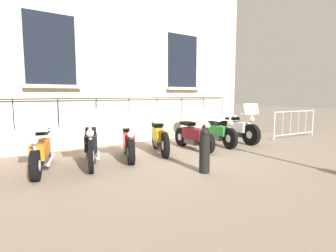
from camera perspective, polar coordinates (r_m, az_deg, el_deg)
The scene contains 11 objects.
ground_plane at distance 7.90m, azimuth -1.75°, elevation -5.49°, with size 60.00×60.00×0.00m, color gray.
building_facade at distance 9.83m, azimuth -9.58°, elevation 15.86°, with size 0.82×11.01×6.71m.
motorcycle_orange at distance 6.53m, azimuth -25.24°, elevation -5.03°, with size 2.07×0.93×1.30m.
motorcycle_black at distance 6.56m, azimuth -15.91°, elevation -4.13°, with size 1.92×0.88×1.37m.
motorcycle_red at distance 7.08m, azimuth -8.31°, elevation -3.63°, with size 1.81×0.89×1.23m.
motorcycle_yellow at distance 7.69m, azimuth -1.68°, elevation -2.40°, with size 1.91×0.98×1.28m.
motorcycle_maroon at distance 8.15m, azimuth 5.46°, elevation -2.13°, with size 1.94×0.68×1.32m.
motorcycle_green at distance 8.96m, azimuth 10.55°, elevation -1.48°, with size 1.92×0.71×1.00m.
motorcycle_white at distance 9.70m, azimuth 14.52°, elevation -0.74°, with size 2.01×0.74×1.37m.
crowd_barrier at distance 11.46m, azimuth 25.16°, elevation 0.55°, with size 0.30×2.33×1.05m.
bollard at distance 5.80m, azimuth 7.75°, elevation -5.09°, with size 0.22×0.22×0.97m.
Camera 1 is at (6.41, -4.30, 1.67)m, focal length 28.85 mm.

